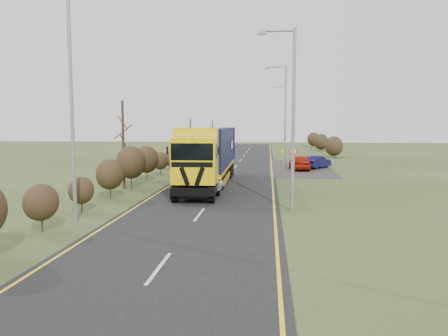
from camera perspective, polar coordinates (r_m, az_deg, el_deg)
ground at (r=25.54m, az=-1.84°, el=-4.31°), size 160.00×160.00×0.00m
road at (r=35.37m, az=0.31°, el=-1.45°), size 8.00×120.00×0.02m
layby at (r=45.25m, az=9.76°, el=0.07°), size 6.00×18.00×0.02m
lane_markings at (r=35.06m, az=0.26°, el=-1.48°), size 7.52×116.00×0.01m
hedgerow at (r=34.24m, az=-10.07°, el=0.93°), size 2.24×102.04×6.05m
lorry at (r=31.46m, az=-1.89°, el=2.04°), size 2.97×15.31×4.26m
car_red_hatchback at (r=42.95m, az=9.84°, el=0.76°), size 1.96×4.51×1.51m
car_blue_sedan at (r=44.74m, az=12.01°, el=0.76°), size 3.28×3.91×1.26m
streetlight_near at (r=22.47m, az=8.75°, el=7.30°), size 1.96×0.18×9.24m
streetlight_mid at (r=43.50m, az=7.83°, el=7.27°), size 2.14×0.20×10.13m
streetlight_far at (r=65.58m, az=7.87°, el=6.71°), size 2.12×0.20×10.01m
left_pole at (r=20.31m, az=-19.28°, el=7.70°), size 0.16×0.16×10.55m
speed_sign at (r=36.95m, az=9.00°, el=1.60°), size 0.70×0.10×2.55m
warning_board at (r=48.01m, az=7.72°, el=1.73°), size 0.70×0.11×1.82m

